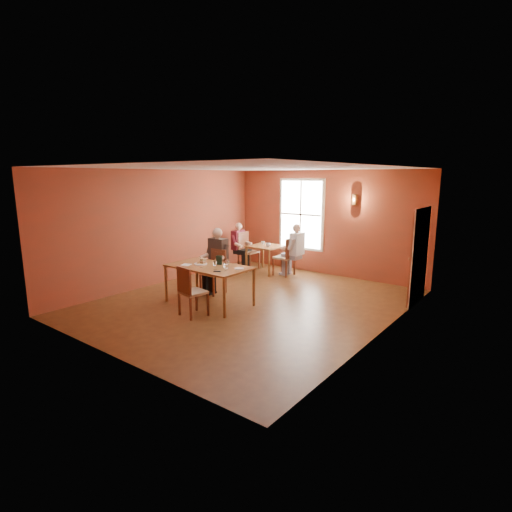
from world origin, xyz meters
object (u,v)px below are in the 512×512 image
Objects in this scene: chair_diner_main at (213,272)px; second_table at (266,259)px; chair_diner_white at (284,256)px; chair_empty at (193,291)px; main_table at (209,285)px; chair_diner_maroon at (249,251)px; diner_maroon at (248,247)px; diner_white at (285,251)px; diner_main at (212,263)px.

chair_diner_main is 1.19× the size of second_table.
second_table is 0.67m from chair_diner_white.
main_table is at bearing 120.68° from chair_empty.
chair_diner_maroon is (-1.72, 3.99, 0.04)m from chair_empty.
chair_diner_main is at bearing 20.48° from diner_maroon.
main_table is at bearing -178.16° from diner_white.
chair_empty is 0.72× the size of diner_white.
second_table is (-0.28, 2.58, -0.14)m from chair_diner_main.
chair_diner_maroon is at bearing 90.00° from diner_maroon.
chair_diner_maroon is at bearing 180.00° from second_table.
diner_white is (0.40, 2.58, 0.19)m from chair_diner_main.
chair_diner_white reaches higher than chair_diner_main.
second_table is 0.80× the size of chair_diner_maroon.
chair_diner_white is 0.18m from diner_white.
diner_main reaches higher than chair_empty.
diner_maroon is (-1.46, 3.23, 0.25)m from main_table.
chair_diner_white is at bearing 0.00° from second_table.
second_table is 0.74m from diner_maroon.
chair_empty is 4.35m from chair_diner_maroon.
diner_main is 1.61m from chair_empty.
second_table is (-0.78, 3.23, -0.04)m from main_table.
chair_diner_white is at bearing 90.00° from diner_white.
chair_diner_white is 0.80× the size of diner_maroon.
chair_empty is 1.16× the size of second_table.
chair_diner_main is at bearing 171.93° from chair_diner_white.
chair_diner_main is 1.02× the size of chair_empty.
diner_white reaches higher than chair_diner_maroon.
chair_diner_maroon is (-1.30, 0.00, 0.01)m from chair_diner_white.
diner_white reaches higher than second_table.
main_table is at bearing 23.93° from chair_diner_maroon.
chair_diner_maroon is (-0.65, 0.00, 0.17)m from second_table.
diner_main reaches higher than diner_white.
diner_main is at bearing 20.26° from diner_maroon.
chair_empty is at bearing -173.96° from chair_diner_white.
main_table reaches higher than second_table.
chair_diner_white is (-0.13, 3.23, 0.12)m from main_table.
main_table is 2.06× the size of second_table.
second_table is (-0.28, 2.61, -0.36)m from diner_main.
second_table is at bearing -83.79° from diner_main.
chair_diner_white is (0.37, 2.61, -0.21)m from diner_main.
chair_diner_main is 0.78× the size of diner_maroon.
chair_empty is at bearing -74.97° from second_table.
diner_main is 1.68× the size of second_table.
diner_main is at bearing 171.38° from diner_white.
second_table is 0.82× the size of chair_diner_white.
diner_white is (0.03, 0.00, 0.18)m from chair_diner_white.
chair_diner_white reaches higher than second_table.
diner_main reaches higher than main_table.
second_table is 0.76m from diner_white.
diner_main is 2.78m from diner_maroon.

